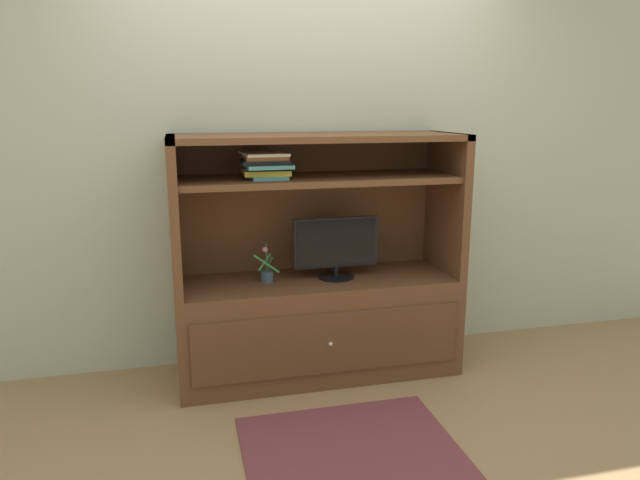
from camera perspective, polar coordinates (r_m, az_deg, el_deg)
ground_plane at (r=3.40m, az=1.46°, el=-15.39°), size 8.00×8.00×0.00m
painted_rear_wall at (r=3.72m, az=-1.49°, el=9.67°), size 6.00×0.10×2.80m
area_rug at (r=2.89m, az=3.73°, el=-20.91°), size 1.03×1.05×0.01m
media_console at (r=3.58m, az=-0.22°, el=-5.74°), size 1.69×0.59×1.46m
tv_monitor at (r=3.50m, az=1.59°, el=-0.66°), size 0.52×0.22×0.37m
potted_plant at (r=3.46m, az=-5.22°, el=-3.29°), size 0.15×0.09×0.23m
magazine_stack at (r=3.34m, az=-5.36°, el=7.30°), size 0.28×0.34×0.14m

